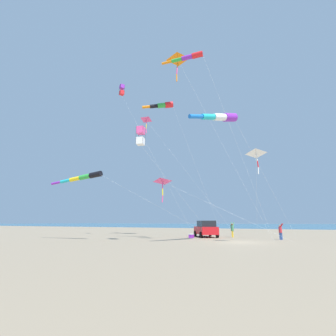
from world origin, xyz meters
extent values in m
plane|color=gray|center=(0.00, 0.00, 0.00)|extent=(600.00, 600.00, 0.00)
cube|color=#285B7A|center=(-165.00, 0.00, 0.00)|extent=(240.00, 600.00, 0.01)
cube|color=red|center=(-5.54, -4.92, 0.75)|extent=(4.60, 3.95, 0.84)
cube|color=black|center=(-5.26, -4.73, 1.51)|extent=(3.05, 2.80, 0.68)
cylinder|color=black|center=(-6.23, -6.51, 0.33)|extent=(0.67, 0.55, 0.66)
cylinder|color=black|center=(-7.27, -4.98, 0.33)|extent=(0.67, 0.55, 0.66)
cylinder|color=black|center=(-3.81, -4.87, 0.33)|extent=(0.67, 0.55, 0.66)
cylinder|color=black|center=(-4.85, -3.34, 0.33)|extent=(0.67, 0.55, 0.66)
cube|color=purple|center=(-3.33, -5.80, 0.18)|extent=(0.60, 0.40, 0.36)
cube|color=white|center=(-3.33, -5.80, 0.39)|extent=(0.62, 0.42, 0.06)
cube|color=gold|center=(-6.52, -2.06, 0.36)|extent=(0.28, 0.15, 0.72)
cylinder|color=#3D7F51|center=(-6.52, -2.06, 1.01)|extent=(0.34, 0.34, 0.59)
sphere|color=brown|center=(-6.52, -2.06, 1.42)|extent=(0.22, 0.22, 0.22)
cylinder|color=#3D7F51|center=(-6.67, -2.20, 1.46)|extent=(0.36, 0.10, 0.45)
cylinder|color=#3D7F51|center=(-6.66, -1.91, 1.46)|extent=(0.36, 0.10, 0.45)
cube|color=#335199|center=(-4.79, 3.07, 0.33)|extent=(0.18, 0.28, 0.67)
cylinder|color=#B72833|center=(-4.79, 3.07, 0.94)|extent=(0.36, 0.36, 0.55)
sphere|color=#A37551|center=(-4.79, 3.07, 1.32)|extent=(0.21, 0.21, 0.21)
cylinder|color=#B72833|center=(-4.89, 3.23, 1.36)|extent=(0.15, 0.35, 0.42)
cylinder|color=#B72833|center=(-4.62, 3.17, 1.36)|extent=(0.15, 0.35, 0.42)
pyramid|color=orange|center=(-1.81, -6.50, 21.63)|extent=(2.05, 2.49, 0.70)
cylinder|color=black|center=(-1.77, -6.49, 21.51)|extent=(1.73, 0.65, 0.65)
cylinder|color=orange|center=(-1.79, -6.54, 20.93)|extent=(0.22, 0.29, 0.98)
cylinder|color=#EF4C93|center=(-1.79, -6.63, 19.96)|extent=(0.21, 0.27, 0.98)
cylinder|color=orange|center=(-1.76, -6.66, 19.00)|extent=(0.24, 0.24, 0.97)
cylinder|color=white|center=(-3.58, -2.14, 10.72)|extent=(3.62, 8.71, 21.44)
cylinder|color=black|center=(5.21, -12.07, 6.16)|extent=(0.67, 1.35, 0.67)
cylinder|color=green|center=(5.32, -13.31, 6.03)|extent=(0.60, 1.34, 0.60)
cylinder|color=yellow|center=(5.44, -14.55, 5.91)|extent=(0.52, 1.32, 0.52)
cylinder|color=#1EB7C6|center=(5.56, -15.80, 5.78)|extent=(0.45, 1.31, 0.45)
cylinder|color=purple|center=(5.68, -17.04, 5.66)|extent=(0.37, 1.29, 0.37)
cylinder|color=white|center=(-0.54, -7.83, 3.04)|extent=(11.37, 7.23, 6.09)
pyramid|color=#EF4C93|center=(0.66, -7.20, 5.87)|extent=(1.18, 1.66, 0.56)
cylinder|color=black|center=(0.69, -7.19, 5.78)|extent=(1.29, 0.18, 0.56)
cylinder|color=#EF4C93|center=(0.70, -7.19, 5.36)|extent=(0.17, 0.16, 0.70)
cylinder|color=yellow|center=(0.74, -7.16, 4.66)|extent=(0.20, 0.21, 0.71)
cylinder|color=#EF4C93|center=(0.76, -7.16, 3.96)|extent=(0.12, 0.18, 0.71)
cylinder|color=white|center=(-0.98, -1.54, 2.86)|extent=(3.34, 11.32, 5.73)
cube|color=purple|center=(-0.45, -14.08, 19.18)|extent=(0.74, 0.74, 0.54)
cube|color=red|center=(-0.45, -14.08, 18.32)|extent=(0.74, 0.74, 0.54)
cylinder|color=black|center=(-0.07, -14.00, 18.75)|extent=(0.02, 0.02, 1.40)
cylinder|color=black|center=(-0.53, -13.71, 18.75)|extent=(0.02, 0.02, 1.40)
cylinder|color=black|center=(-0.36, -14.46, 18.75)|extent=(0.02, 0.02, 1.40)
cylinder|color=black|center=(-0.82, -14.17, 18.75)|extent=(0.02, 0.02, 1.40)
cylinder|color=white|center=(-3.07, -10.23, 9.02)|extent=(5.26, 7.72, 18.05)
pyramid|color=white|center=(1.31, 2.19, 7.37)|extent=(0.90, 1.33, 0.55)
cylinder|color=black|center=(1.35, 2.19, 7.31)|extent=(0.99, 0.12, 0.61)
cylinder|color=white|center=(1.36, 2.22, 6.96)|extent=(0.13, 0.17, 0.58)
cylinder|color=red|center=(1.36, 2.27, 6.39)|extent=(0.09, 0.13, 0.57)
cylinder|color=white|center=(1.37, 2.26, 5.82)|extent=(0.12, 0.16, 0.58)
cylinder|color=white|center=(-3.35, 1.28, 3.63)|extent=(9.41, 1.83, 7.26)
cylinder|color=red|center=(2.42, -2.35, 17.77)|extent=(0.76, 1.17, 0.62)
cylinder|color=purple|center=(2.64, -3.37, 17.70)|extent=(0.66, 1.15, 0.52)
cylinder|color=green|center=(2.85, -4.40, 17.63)|extent=(0.56, 1.12, 0.42)
cylinder|color=orange|center=(3.07, -5.42, 17.56)|extent=(0.46, 1.09, 0.32)
cylinder|color=white|center=(-0.11, 0.39, 8.83)|extent=(4.86, 4.46, 17.66)
cylinder|color=red|center=(-4.01, -8.92, 16.97)|extent=(1.28, 1.38, 0.93)
cylinder|color=green|center=(-3.45, -9.76, 16.81)|extent=(1.15, 1.28, 0.79)
cylinder|color=black|center=(-2.89, -10.61, 16.66)|extent=(1.02, 1.18, 0.65)
cylinder|color=orange|center=(-2.33, -11.45, 16.51)|extent=(0.89, 1.08, 0.50)
cylinder|color=white|center=(-6.86, -6.30, 8.43)|extent=(5.14, 4.41, 16.85)
pyramid|color=#EF4C93|center=(-5.13, -13.29, 16.26)|extent=(1.71, 1.40, 0.54)
cylinder|color=black|center=(-5.11, -13.26, 16.17)|extent=(0.45, 1.16, 0.54)
cylinder|color=#EF4C93|center=(-5.12, -13.22, 15.77)|extent=(0.13, 0.19, 0.67)
cylinder|color=yellow|center=(-5.09, -13.20, 15.11)|extent=(0.20, 0.17, 0.67)
cylinder|color=#EF4C93|center=(-5.09, -13.19, 14.45)|extent=(0.20, 0.20, 0.67)
cylinder|color=white|center=(-6.69, -7.62, 8.06)|extent=(3.15, 11.29, 16.12)
cube|color=#EF4C93|center=(4.84, -7.18, 9.91)|extent=(0.80, 0.80, 0.65)
cube|color=white|center=(4.84, -7.18, 8.86)|extent=(0.80, 0.80, 0.65)
cylinder|color=black|center=(5.24, -7.41, 9.38)|extent=(0.02, 0.02, 1.70)
cylinder|color=black|center=(5.07, -6.78, 9.38)|extent=(0.02, 0.02, 1.70)
cylinder|color=black|center=(4.61, -7.58, 9.38)|extent=(0.02, 0.02, 1.70)
cylinder|color=black|center=(4.44, -6.95, 9.38)|extent=(0.02, 0.02, 1.70)
cylinder|color=white|center=(-0.70, -5.74, 4.27)|extent=(11.09, 2.89, 8.54)
cylinder|color=purple|center=(1.75, 0.26, 10.84)|extent=(1.67, 1.38, 1.05)
cylinder|color=white|center=(2.91, -0.36, 10.54)|extent=(1.58, 1.24, 0.91)
cylinder|color=#1EB7C6|center=(4.06, -0.99, 10.23)|extent=(1.48, 1.10, 0.78)
cylinder|color=blue|center=(5.21, -1.61, 9.93)|extent=(1.39, 0.97, 0.64)
cylinder|color=white|center=(-2.42, 2.52, 5.40)|extent=(7.19, 3.91, 10.80)
camera|label=1|loc=(22.00, 4.82, 1.67)|focal=25.73mm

